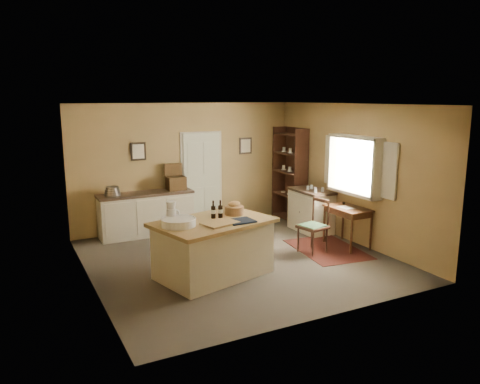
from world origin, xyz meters
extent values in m
plane|color=#50493D|center=(0.00, 0.00, 0.00)|extent=(5.00, 5.00, 0.00)
cube|color=#9B7B49|center=(0.00, 2.50, 1.35)|extent=(5.00, 0.10, 2.70)
cube|color=#9B7B49|center=(0.00, -2.50, 1.35)|extent=(5.00, 0.10, 2.70)
cube|color=#9B7B49|center=(-2.50, 0.00, 1.35)|extent=(0.10, 5.00, 2.70)
cube|color=#9B7B49|center=(2.50, 0.00, 1.35)|extent=(0.10, 5.00, 2.70)
plane|color=silver|center=(0.00, 0.00, 2.70)|extent=(5.00, 5.00, 0.00)
cube|color=beige|center=(0.35, 2.47, 1.05)|extent=(0.97, 0.06, 2.11)
cube|color=black|center=(-1.05, 2.48, 1.72)|extent=(0.32, 0.02, 0.38)
cube|color=beige|center=(-1.05, 2.47, 1.72)|extent=(0.24, 0.01, 0.30)
cube|color=black|center=(1.45, 2.48, 1.72)|extent=(0.32, 0.02, 0.38)
cube|color=beige|center=(1.45, 2.47, 1.72)|extent=(0.24, 0.01, 0.30)
cube|color=beige|center=(2.38, -0.20, 1.02)|extent=(0.25, 1.32, 0.06)
cube|color=beige|center=(2.38, -0.20, 2.08)|extent=(0.25, 1.32, 0.06)
cube|color=white|center=(2.50, -0.20, 1.55)|extent=(0.01, 1.20, 1.00)
cube|color=beige|center=(2.46, -1.02, 1.55)|extent=(0.04, 0.35, 1.00)
cube|color=beige|center=(2.46, 0.62, 1.55)|extent=(0.04, 0.35, 1.00)
cube|color=beige|center=(-0.69, -0.49, 0.42)|extent=(1.89, 1.44, 0.85)
cube|color=#A37A42|center=(-0.69, -0.49, 0.88)|extent=(2.04, 1.59, 0.06)
cylinder|color=white|center=(-1.28, -0.54, 0.96)|extent=(0.52, 0.52, 0.11)
cube|color=#A37A42|center=(-0.68, -0.74, 0.92)|extent=(0.60, 0.49, 0.03)
cube|color=black|center=(-0.34, -0.76, 0.92)|extent=(0.43, 0.35, 0.02)
cylinder|color=olive|center=(-0.22, -0.30, 0.98)|extent=(0.31, 0.31, 0.14)
cylinder|color=black|center=(-0.62, -0.36, 1.05)|extent=(0.07, 0.07, 0.29)
cylinder|color=black|center=(-0.51, -0.39, 1.05)|extent=(0.07, 0.07, 0.29)
cube|color=beige|center=(-1.01, 2.20, 0.42)|extent=(1.90, 0.52, 0.85)
cube|color=#332319|center=(-1.01, 2.20, 0.88)|extent=(1.94, 0.55, 0.05)
cube|color=#442C14|center=(-0.35, 2.20, 1.04)|extent=(0.38, 0.29, 0.28)
cylinder|color=#59544F|center=(-1.68, 2.20, 0.99)|extent=(0.32, 0.32, 0.18)
cube|color=#45140F|center=(1.75, -0.28, 0.00)|extent=(1.29, 1.72, 0.01)
cube|color=#331B0E|center=(2.20, -0.28, 0.75)|extent=(0.54, 0.89, 0.03)
cube|color=#331B0E|center=(2.20, -0.28, 0.68)|extent=(0.48, 0.83, 0.10)
cube|color=silver|center=(2.15, -0.28, 0.77)|extent=(0.22, 0.30, 0.01)
cylinder|color=black|center=(2.30, -0.03, 0.79)|extent=(0.05, 0.05, 0.05)
cylinder|color=#331B0E|center=(1.97, -0.68, 0.36)|extent=(0.04, 0.04, 0.72)
cylinder|color=#331B0E|center=(2.43, -0.68, 0.36)|extent=(0.04, 0.04, 0.72)
cylinder|color=#331B0E|center=(1.97, 0.12, 0.36)|extent=(0.04, 0.04, 0.72)
cylinder|color=#331B0E|center=(2.43, 0.12, 0.36)|extent=(0.04, 0.04, 0.72)
cube|color=beige|center=(2.20, 0.90, 0.42)|extent=(0.54, 0.99, 0.85)
cube|color=#332319|center=(2.20, 0.90, 0.88)|extent=(0.57, 1.03, 0.05)
cylinder|color=silver|center=(2.17, 0.75, 0.95)|extent=(0.24, 0.24, 0.09)
cube|color=black|center=(2.31, 1.45, 1.07)|extent=(0.36, 0.04, 2.14)
cube|color=black|center=(2.31, 2.38, 1.07)|extent=(0.36, 0.04, 2.14)
cube|color=black|center=(2.48, 1.92, 1.07)|extent=(0.02, 0.96, 2.14)
cube|color=black|center=(2.31, 1.92, 0.05)|extent=(0.36, 0.92, 0.03)
cube|color=black|center=(2.31, 1.92, 0.59)|extent=(0.36, 0.92, 0.03)
cube|color=black|center=(2.31, 1.92, 1.12)|extent=(0.36, 0.92, 0.03)
cube|color=black|center=(2.31, 1.92, 1.55)|extent=(0.36, 0.92, 0.03)
cube|color=black|center=(2.31, 1.92, 1.98)|extent=(0.36, 0.92, 0.03)
cylinder|color=white|center=(2.31, 1.92, 1.18)|extent=(0.12, 0.12, 0.11)
camera|label=1|loc=(-3.55, -7.03, 2.82)|focal=35.00mm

